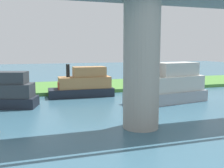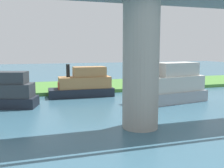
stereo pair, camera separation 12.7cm
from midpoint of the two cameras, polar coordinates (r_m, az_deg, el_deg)
The scene contains 8 objects.
ground_plane at distance 36.89m, azimuth -3.86°, elevation -2.14°, with size 160.00×160.00×0.00m, color #386075.
grassy_bank at distance 42.63m, azimuth -5.79°, elevation -0.48°, with size 80.00×12.00×0.50m, color #4C8438.
bridge_pylon at distance 20.55m, azimuth 6.32°, elevation 4.05°, with size 2.88×2.88×10.04m, color #9E998E.
person_on_bank at distance 39.72m, azimuth -2.83°, elevation 0.33°, with size 0.51×0.51×1.39m.
mooring_post at distance 37.24m, azimuth -4.51°, elevation -0.43°, with size 0.20×0.20×1.08m, color brown.
houseboat_blue at distance 34.74m, azimuth -6.44°, elevation -0.10°, with size 8.58×3.10×4.34m.
skiff_small at distance 31.48m, azimuth 12.31°, elevation -0.49°, with size 10.52×5.05×5.16m.
motorboat_red at distance 30.64m, azimuth -23.51°, elevation -1.82°, with size 8.77×4.98×4.25m.
Camera 1 is at (8.68, 35.28, 6.33)m, focal length 41.56 mm.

